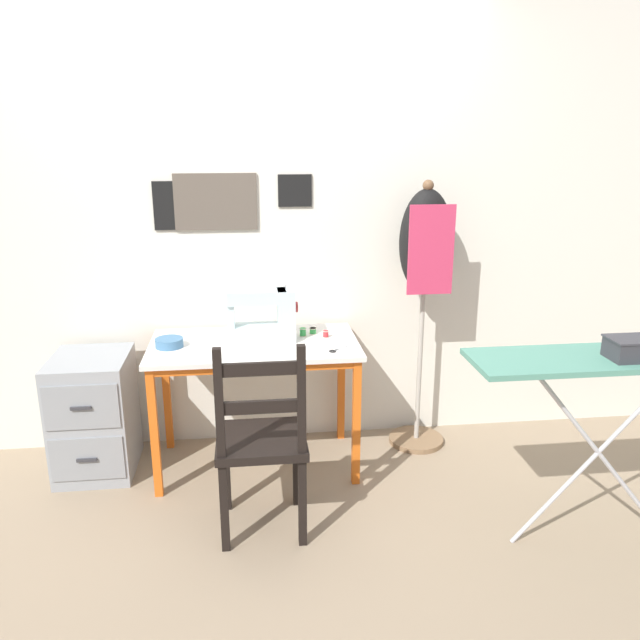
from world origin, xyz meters
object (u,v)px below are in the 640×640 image
at_px(thread_spool_far_edge, 326,334).
at_px(thread_spool_mid_table, 313,331).
at_px(dress_form, 425,261).
at_px(storage_box, 634,348).
at_px(sewing_machine, 265,317).
at_px(wooden_chair, 261,442).
at_px(filing_cabinet, 95,414).
at_px(thread_spool_near_machine, 303,332).
at_px(fabric_bowl, 169,342).
at_px(scissors, 336,350).
at_px(ironing_board, 610,367).

bearing_deg(thread_spool_far_edge, thread_spool_mid_table, 132.43).
distance_m(dress_form, storage_box, 1.20).
xyz_separation_m(thread_spool_far_edge, dress_form, (0.56, 0.10, 0.37)).
relative_size(sewing_machine, storage_box, 1.70).
xyz_separation_m(sewing_machine, wooden_chair, (-0.05, -0.65, -0.40)).
bearing_deg(filing_cabinet, thread_spool_near_machine, 1.54).
distance_m(thread_spool_near_machine, thread_spool_mid_table, 0.07).
relative_size(thread_spool_far_edge, wooden_chair, 0.04).
relative_size(thread_spool_far_edge, filing_cabinet, 0.06).
height_order(fabric_bowl, wooden_chair, wooden_chair).
xyz_separation_m(scissors, filing_cabinet, (-1.27, 0.23, -0.39)).
distance_m(thread_spool_mid_table, wooden_chair, 0.83).
bearing_deg(thread_spool_far_edge, thread_spool_near_machine, 163.04).
distance_m(thread_spool_near_machine, wooden_chair, 0.79).
xyz_separation_m(thread_spool_mid_table, dress_form, (0.62, 0.03, 0.37)).
height_order(thread_spool_near_machine, thread_spool_far_edge, thread_spool_near_machine).
relative_size(dress_form, ironing_board, 1.28).
height_order(scissors, thread_spool_near_machine, thread_spool_near_machine).
bearing_deg(thread_spool_near_machine, ironing_board, -37.20).
bearing_deg(dress_form, scissors, -148.76).
xyz_separation_m(thread_spool_near_machine, dress_form, (0.68, 0.06, 0.37)).
height_order(fabric_bowl, thread_spool_near_machine, fabric_bowl).
distance_m(filing_cabinet, storage_box, 2.65).
xyz_separation_m(thread_spool_near_machine, ironing_board, (1.21, -0.92, 0.09)).
bearing_deg(fabric_bowl, ironing_board, -23.19).
bearing_deg(filing_cabinet, ironing_board, -20.81).
bearing_deg(storage_box, scissors, 147.89).
bearing_deg(storage_box, fabric_bowl, 156.29).
distance_m(thread_spool_far_edge, wooden_chair, 0.80).
relative_size(sewing_machine, wooden_chair, 0.39).
bearing_deg(thread_spool_mid_table, wooden_chair, -113.21).
bearing_deg(sewing_machine, fabric_bowl, -173.44).
relative_size(scissors, dress_form, 0.08).
bearing_deg(storage_box, ironing_board, 142.34).
distance_m(fabric_bowl, thread_spool_near_machine, 0.71).
xyz_separation_m(thread_spool_mid_table, wooden_chair, (-0.31, -0.72, -0.28)).
relative_size(thread_spool_far_edge, storage_box, 0.17).
xyz_separation_m(fabric_bowl, scissors, (0.85, -0.16, -0.02)).
bearing_deg(filing_cabinet, wooden_chair, -37.00).
xyz_separation_m(sewing_machine, fabric_bowl, (-0.50, -0.06, -0.10)).
distance_m(thread_spool_mid_table, ironing_board, 1.50).
bearing_deg(sewing_machine, filing_cabinet, 179.17).
height_order(scissors, thread_spool_mid_table, thread_spool_mid_table).
relative_size(thread_spool_near_machine, thread_spool_far_edge, 1.19).
height_order(sewing_machine, scissors, sewing_machine).
height_order(thread_spool_near_machine, ironing_board, ironing_board).
bearing_deg(thread_spool_mid_table, fabric_bowl, -170.11).
bearing_deg(fabric_bowl, thread_spool_far_edge, 4.48).
height_order(fabric_bowl, filing_cabinet, fabric_bowl).
relative_size(thread_spool_mid_table, dress_form, 0.03).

